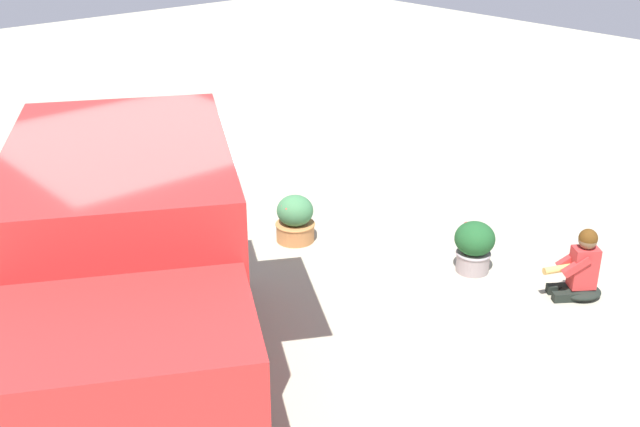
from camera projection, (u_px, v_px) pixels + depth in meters
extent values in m
plane|color=#A8A48C|center=(161.00, 346.00, 8.51)|extent=(40.00, 40.00, 0.00)
cube|color=red|center=(128.00, 249.00, 7.71)|extent=(3.89, 3.42, 2.22)
cube|color=red|center=(126.00, 420.00, 5.71)|extent=(2.20, 2.43, 1.70)
cube|color=black|center=(232.00, 228.00, 7.85)|extent=(1.59, 0.91, 0.78)
cube|color=white|center=(257.00, 139.00, 7.52)|extent=(2.02, 1.49, 0.03)
cube|color=black|center=(140.00, 392.00, 7.58)|extent=(4.71, 3.63, 0.23)
cylinder|color=black|center=(51.00, 308.00, 8.44)|extent=(0.85, 0.61, 0.85)
cylinder|color=black|center=(220.00, 291.00, 8.78)|extent=(0.85, 0.61, 0.85)
ellipsoid|color=black|center=(580.00, 291.00, 9.49)|extent=(0.66, 0.68, 0.14)
cube|color=black|center=(561.00, 288.00, 9.57)|extent=(0.30, 0.36, 0.11)
cube|color=black|center=(567.00, 297.00, 9.39)|extent=(0.30, 0.36, 0.11)
cube|color=red|center=(584.00, 267.00, 9.36)|extent=(0.36, 0.38, 0.53)
sphere|color=brown|center=(588.00, 240.00, 9.21)|extent=(0.22, 0.22, 0.22)
sphere|color=#533210|center=(588.00, 238.00, 9.20)|extent=(0.23, 0.23, 0.23)
cube|color=red|center=(570.00, 259.00, 9.40)|extent=(0.27, 0.33, 0.28)
cube|color=red|center=(576.00, 266.00, 9.23)|extent=(0.27, 0.33, 0.28)
cylinder|color=tan|center=(559.00, 269.00, 9.33)|extent=(0.25, 0.41, 0.09)
cube|color=red|center=(559.00, 268.00, 9.33)|extent=(0.18, 0.34, 0.02)
cylinder|color=gray|center=(473.00, 261.00, 10.07)|extent=(0.43, 0.43, 0.27)
torus|color=gray|center=(473.00, 253.00, 10.02)|extent=(0.46, 0.46, 0.04)
ellipsoid|color=#1E5226|center=(475.00, 239.00, 9.93)|extent=(0.53, 0.53, 0.45)
sphere|color=red|center=(467.00, 225.00, 10.01)|extent=(0.09, 0.09, 0.09)
sphere|color=#D92E44|center=(489.00, 234.00, 9.80)|extent=(0.06, 0.06, 0.06)
sphere|color=#CF1F44|center=(484.00, 226.00, 9.98)|extent=(0.06, 0.06, 0.06)
sphere|color=red|center=(458.00, 235.00, 9.95)|extent=(0.07, 0.07, 0.07)
sphere|color=red|center=(467.00, 226.00, 10.05)|extent=(0.07, 0.07, 0.07)
sphere|color=#C91F42|center=(461.00, 229.00, 9.92)|extent=(0.05, 0.05, 0.05)
cylinder|color=#B57441|center=(295.00, 232.00, 10.91)|extent=(0.54, 0.54, 0.27)
torus|color=#B57740|center=(295.00, 224.00, 10.86)|extent=(0.57, 0.57, 0.04)
ellipsoid|color=#407B4C|center=(295.00, 211.00, 10.78)|extent=(0.52, 0.52, 0.44)
sphere|color=#E01E43|center=(283.00, 207.00, 10.64)|extent=(0.07, 0.07, 0.07)
sphere|color=red|center=(288.00, 202.00, 10.92)|extent=(0.07, 0.07, 0.07)
sphere|color=red|center=(307.00, 204.00, 10.88)|extent=(0.07, 0.07, 0.07)
sphere|color=#DD3A35|center=(287.00, 209.00, 10.59)|extent=(0.07, 0.07, 0.07)
cylinder|color=#5D5E5C|center=(123.00, 171.00, 12.16)|extent=(0.50, 0.50, 0.95)
ellipsoid|color=#595A61|center=(119.00, 140.00, 11.94)|extent=(0.51, 0.51, 0.11)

